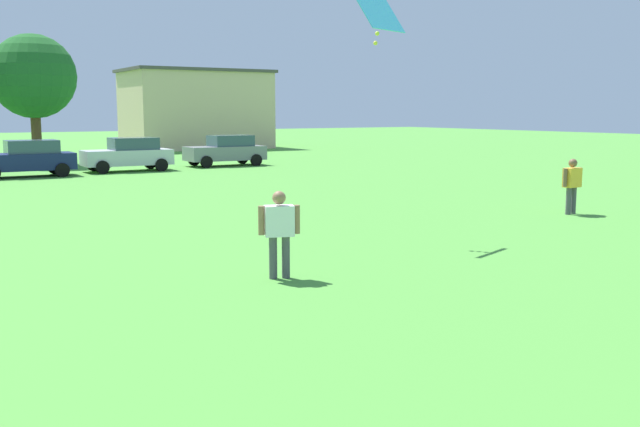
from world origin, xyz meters
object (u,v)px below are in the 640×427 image
tree_far_right (33,77)px  parked_car_silver_2 (129,154)px  parked_car_gray_3 (226,150)px  parked_car_navy_1 (26,158)px  adult_bystander (279,227)px  bystander_near_trees (572,181)px  kite (379,15)px

tree_far_right → parked_car_silver_2: bearing=-64.9°
parked_car_silver_2 → parked_car_gray_3: same height
parked_car_silver_2 → parked_car_gray_3: 5.70m
parked_car_navy_1 → adult_bystander: bearing=91.4°
parked_car_silver_2 → bystander_near_trees: bearing=107.4°
bystander_near_trees → kite: size_ratio=1.11×
adult_bystander → parked_car_silver_2: size_ratio=0.37×
bystander_near_trees → parked_car_gray_3: size_ratio=0.38×
parked_car_navy_1 → parked_car_silver_2: bearing=-172.0°
parked_car_gray_3 → tree_far_right: (-8.83, 6.04, 4.02)m
kite → parked_car_silver_2: 22.24m
adult_bystander → bystander_near_trees: bearing=-147.4°
parked_car_silver_2 → tree_far_right: (-3.19, 6.81, 4.02)m
bystander_near_trees → tree_far_right: 30.42m
parked_car_navy_1 → tree_far_right: (1.73, 7.50, 4.02)m
adult_bystander → tree_far_right: 31.52m
bystander_near_trees → tree_far_right: tree_far_right is taller
adult_bystander → kite: 6.44m
adult_bystander → parked_car_silver_2: 24.82m
parked_car_silver_2 → parked_car_gray_3: size_ratio=1.00×
adult_bystander → tree_far_right: (1.14, 31.25, 3.93)m
bystander_near_trees → parked_car_navy_1: size_ratio=0.38×
adult_bystander → parked_car_navy_1: size_ratio=0.37×
adult_bystander → bystander_near_trees: 11.48m
parked_car_navy_1 → tree_far_right: size_ratio=0.60×
kite → adult_bystander: bearing=-146.9°
adult_bystander → bystander_near_trees: size_ratio=0.98×
kite → parked_car_navy_1: 22.06m
tree_far_right → parked_car_navy_1: bearing=-103.0°
kite → parked_car_gray_3: 23.75m
kite → parked_car_gray_3: bearing=75.3°
kite → parked_car_gray_3: (5.94, 22.57, -4.36)m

